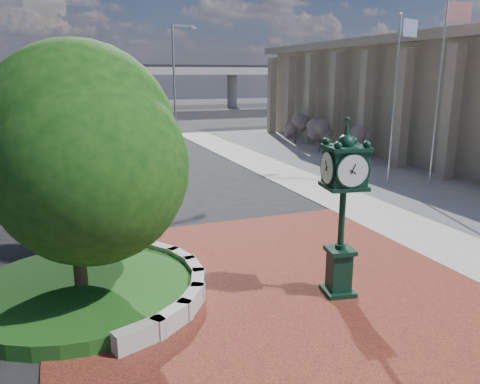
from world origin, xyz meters
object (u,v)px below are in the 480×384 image
object	(u,v)px
post_clock	(343,203)
street_lamp_far	(86,80)
street_lamp_near	(177,78)
flagpole_a	(439,93)
flagpole_b	(394,99)
parked_car	(126,127)

from	to	relation	value
post_clock	street_lamp_far	size ratio (longest dim) A/B	0.53
street_lamp_far	post_clock	bearing A→B (deg)	-84.93
post_clock	street_lamp_near	distance (m)	27.82
street_lamp_near	post_clock	bearing A→B (deg)	-94.54
flagpole_a	flagpole_b	xyz separation A→B (m)	(-1.60, 1.47, -0.39)
street_lamp_far	street_lamp_near	bearing A→B (deg)	-69.58
parked_car	flagpole_a	xyz separation A→B (m)	(12.28, -29.66, 4.39)
parked_car	street_lamp_far	distance (m)	7.59
parked_car	flagpole_a	world-z (taller)	flagpole_a
parked_car	flagpole_b	xyz separation A→B (m)	(10.68, -28.19, 4.00)
post_clock	street_lamp_near	bearing A→B (deg)	85.46
flagpole_a	flagpole_b	size ratio (longest dim) A/B	1.08
parked_car	flagpole_b	distance (m)	30.41
post_clock	street_lamp_near	xyz separation A→B (m)	(2.19, 27.56, 3.05)
flagpole_a	street_lamp_far	bearing A→B (deg)	114.35
post_clock	street_lamp_near	size ratio (longest dim) A/B	0.50
post_clock	parked_car	bearing A→B (deg)	90.77
street_lamp_near	street_lamp_far	xyz separation A→B (m)	(-6.08, 16.34, -0.37)
post_clock	flagpole_b	bearing A→B (deg)	46.72
flagpole_a	flagpole_b	bearing A→B (deg)	137.52
flagpole_a	flagpole_b	world-z (taller)	flagpole_a
parked_car	street_lamp_far	xyz separation A→B (m)	(-3.37, 4.93, 4.68)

